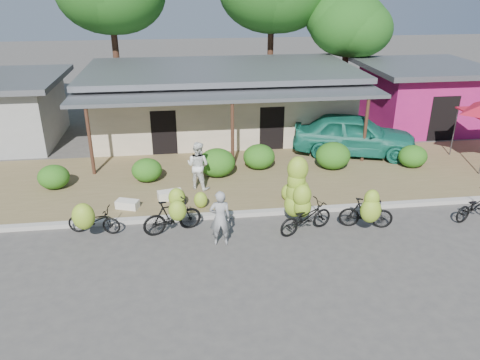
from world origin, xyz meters
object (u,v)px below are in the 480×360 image
object	(u,v)px
tree_near_right	(345,22)
bike_far_right	(476,206)
bike_center	(301,202)
sack_far	(127,204)
bike_left	(173,216)
sack_near	(170,195)
teal_van	(354,134)
bike_far_left	(91,219)
bike_right	(368,211)
vendor	(220,218)
bystander	(198,165)

from	to	relation	value
tree_near_right	bike_far_right	bearing A→B (deg)	-89.38
bike_center	sack_far	xyz separation A→B (m)	(-5.58, 1.89, -0.65)
bike_left	sack_near	bearing A→B (deg)	-13.13
bike_left	bike_center	size ratio (longest dim) A/B	0.83
teal_van	bike_far_left	bearing A→B (deg)	136.02
bike_right	teal_van	distance (m)	6.73
sack_near	teal_van	size ratio (longest dim) A/B	0.16
bike_left	teal_van	distance (m)	9.86
bike_far_left	teal_van	xyz separation A→B (m)	(10.42, 5.68, 0.45)
bike_far_left	vendor	xyz separation A→B (m)	(3.89, -0.99, 0.30)
bike_center	vendor	distance (m)	2.69
bike_right	sack_far	world-z (taller)	bike_right
bike_far_left	sack_far	world-z (taller)	bike_far_left
bike_far_left	bike_far_right	world-z (taller)	bike_far_left
tree_near_right	sack_far	xyz separation A→B (m)	(-11.31, -11.76, -4.74)
bike_left	bike_center	distance (m)	4.03
bike_far_left	bike_right	xyz separation A→B (m)	(8.53, -0.77, 0.11)
bike_far_left	teal_van	distance (m)	11.88
bike_far_left	bike_far_right	bearing A→B (deg)	-79.59
sack_near	tree_near_right	bearing A→B (deg)	48.66
sack_near	sack_far	distance (m)	1.53
bike_center	bike_far_right	bearing A→B (deg)	-112.94
bike_center	bike_right	world-z (taller)	bike_center
bystander	teal_van	xyz separation A→B (m)	(6.99, 2.80, -0.00)
bike_left	bike_far_right	bearing A→B (deg)	-108.21
sack_far	bystander	world-z (taller)	bystander
bike_far_left	bike_far_right	distance (m)	12.40
tree_near_right	teal_van	world-z (taller)	tree_near_right
vendor	bystander	size ratio (longest dim) A/B	0.97
vendor	teal_van	world-z (taller)	teal_van
bike_far_right	sack_far	xyz separation A→B (m)	(-11.46, 2.03, -0.21)
bike_left	sack_near	size ratio (longest dim) A/B	2.29
sack_far	bike_center	bearing A→B (deg)	-18.71
sack_far	vendor	xyz separation A→B (m)	(2.96, -2.53, 0.61)
bike_far_right	bike_left	bearing A→B (deg)	68.02
tree_near_right	vendor	world-z (taller)	tree_near_right
bystander	vendor	bearing A→B (deg)	128.27
bike_far_left	bike_right	bearing A→B (deg)	-82.49
bike_far_right	vendor	size ratio (longest dim) A/B	1.08
sack_near	vendor	world-z (taller)	vendor
tree_near_right	bike_far_left	size ratio (longest dim) A/B	3.79
sack_near	sack_far	size ratio (longest dim) A/B	1.13
bike_far_right	bystander	bearing A→B (deg)	49.20
teal_van	bike_center	bearing A→B (deg)	164.46
vendor	bystander	xyz separation A→B (m)	(-0.46, 3.87, 0.15)
bike_left	vendor	distance (m)	1.64
bike_center	sack_near	bearing A→B (deg)	38.12
bystander	teal_van	size ratio (longest dim) A/B	0.34
bike_far_left	sack_far	bearing A→B (deg)	-18.32
bike_far_right	bystander	world-z (taller)	bystander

